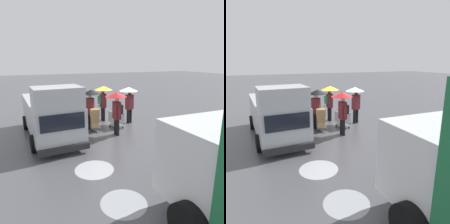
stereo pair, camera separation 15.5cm
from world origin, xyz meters
The scene contains 11 objects.
ground_plane centered at (0.00, 0.00, 0.00)m, with size 90.00×90.00×0.00m, color #4C4C51.
slush_patch_near_cluster centered at (-1.11, 6.22, 0.00)m, with size 2.48×2.48×0.01m, color #999BA0.
slush_patch_under_van centered at (2.51, 4.38, 0.00)m, with size 1.32×1.32×0.01m, color #ADAFB5.
slush_patch_mid_street centered at (2.39, 6.34, 0.00)m, with size 1.22×1.22×0.01m, color #999BA0.
cargo_van_parked_right centered at (3.35, 0.66, 1.18)m, with size 2.41×5.44×2.60m.
shopping_cart_vendor centered at (-0.09, 0.52, 0.57)m, with size 0.70×0.91×1.02m.
hand_dolly_boxes centered at (1.16, 0.59, 0.68)m, with size 0.65×0.79×1.32m.
pedestrian_pink_side centered at (-1.10, 0.03, 1.58)m, with size 1.04×1.04×2.15m.
pedestrian_black_side centered at (0.37, 1.52, 1.57)m, with size 1.04×1.04×2.15m.
pedestrian_white_side centered at (0.08, -1.01, 1.57)m, with size 1.04×1.04×2.15m.
pedestrian_far_side centered at (1.24, 0.17, 1.58)m, with size 1.04×1.04×2.15m.
Camera 2 is at (4.42, 10.63, 3.60)m, focal length 34.04 mm.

